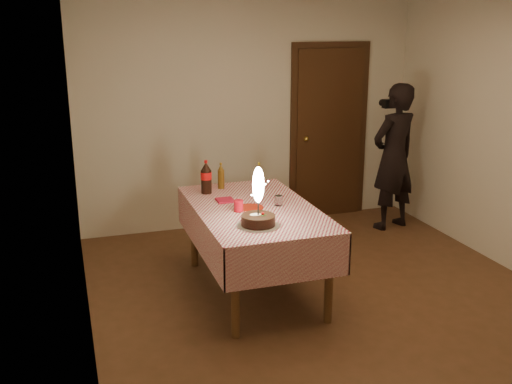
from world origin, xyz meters
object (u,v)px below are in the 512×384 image
red_plate (251,207)px  photographer (394,157)px  dining_table (254,219)px  red_cup (239,206)px  cola_bottle (206,177)px  amber_bottle_right (259,176)px  clear_cup (279,201)px  amber_bottle_left (221,177)px  birthday_cake (258,211)px

red_plate → photographer: photographer is taller
dining_table → red_cup: red_cup is taller
red_plate → cola_bottle: cola_bottle is taller
red_cup → amber_bottle_right: amber_bottle_right is taller
red_plate → red_cup: 0.15m
photographer → clear_cup: bearing=-147.4°
cola_bottle → red_plate: bearing=-65.6°
amber_bottle_left → amber_bottle_right: size_ratio=1.00×
clear_cup → amber_bottle_right: size_ratio=0.35×
amber_bottle_left → photographer: photographer is taller
red_plate → red_cup: bearing=-155.0°
birthday_cake → amber_bottle_right: (0.35, 1.04, -0.00)m
photographer → amber_bottle_right: bearing=-162.0°
red_cup → red_plate: bearing=25.0°
birthday_cake → red_plate: 0.49m
dining_table → cola_bottle: size_ratio=5.42×
dining_table → photographer: (2.07, 1.17, 0.16)m
cola_bottle → amber_bottle_right: bearing=0.9°
amber_bottle_left → amber_bottle_right: bearing=-17.0°
clear_cup → amber_bottle_right: bearing=88.7°
red_plate → photographer: bearing=29.2°
red_cup → cola_bottle: 0.65m
dining_table → cola_bottle: cola_bottle is taller
birthday_cake → cola_bottle: birthday_cake is taller
cola_bottle → amber_bottle_right: cola_bottle is taller
red_cup → amber_bottle_right: size_ratio=0.39×
dining_table → amber_bottle_right: (0.23, 0.57, 0.22)m
red_cup → amber_bottle_left: bearing=86.7°
birthday_cake → photographer: (2.19, 1.64, -0.07)m
clear_cup → photographer: bearing=32.6°
red_cup → birthday_cake: bearing=-83.8°
red_plate → clear_cup: clear_cup is taller
birthday_cake → amber_bottle_left: birthday_cake is taller
birthday_cake → amber_bottle_left: (-0.00, 1.15, -0.00)m
photographer → birthday_cake: bearing=-143.2°
clear_cup → cola_bottle: size_ratio=0.28×
red_plate → red_cup: size_ratio=2.20×
red_cup → dining_table: bearing=22.6°
red_plate → photographer: size_ratio=0.13×
red_cup → photographer: size_ratio=0.06×
cola_bottle → red_cup: bearing=-78.3°
red_cup → clear_cup: 0.39m
birthday_cake → cola_bottle: bearing=99.6°
red_plate → amber_bottle_left: size_ratio=0.86×
red_plate → amber_bottle_left: bearing=97.0°
dining_table → photographer: 2.38m
red_cup → amber_bottle_left: amber_bottle_left is taller
red_plate → amber_bottle_right: 0.65m
clear_cup → amber_bottle_left: 0.78m
dining_table → clear_cup: clear_cup is taller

